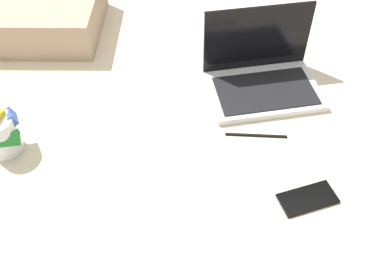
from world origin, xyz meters
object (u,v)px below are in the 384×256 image
at_px(snack_cup, 1,134).
at_px(cell_phone, 308,199).
at_px(laptop, 262,75).
at_px(pillow, 24,14).

xyz_separation_m(snack_cup, cell_phone, (0.78, -0.16, -0.06)).
xyz_separation_m(laptop, snack_cup, (-0.70, -0.26, 0.02)).
relative_size(snack_cup, cell_phone, 0.95).
relative_size(snack_cup, pillow, 0.26).
bearing_deg(snack_cup, pillow, 99.46).
relative_size(laptop, pillow, 0.71).
distance_m(laptop, pillow, 0.85).
relative_size(laptop, snack_cup, 2.75).
bearing_deg(laptop, snack_cup, -170.41).
xyz_separation_m(snack_cup, pillow, (-0.09, 0.56, 0.00)).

